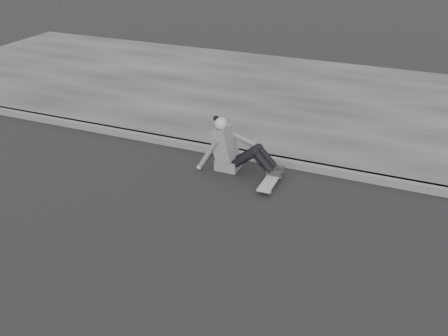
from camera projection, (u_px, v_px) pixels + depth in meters
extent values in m
plane|color=black|center=(407.00, 302.00, 5.36)|extent=(80.00, 80.00, 0.00)
cube|color=#4C4C4C|center=(422.00, 187.00, 7.44)|extent=(24.00, 0.16, 0.12)
cube|color=#363636|center=(431.00, 117.00, 9.91)|extent=(24.00, 6.00, 0.12)
cylinder|color=#9F9F9A|center=(260.00, 190.00, 7.44)|extent=(0.03, 0.05, 0.05)
cylinder|color=#9F9F9A|center=(270.00, 192.00, 7.38)|extent=(0.03, 0.05, 0.05)
cylinder|color=#9F9F9A|center=(271.00, 175.00, 7.86)|extent=(0.03, 0.05, 0.05)
cylinder|color=#9F9F9A|center=(280.00, 176.00, 7.81)|extent=(0.03, 0.05, 0.05)
cube|color=#333335|center=(265.00, 189.00, 7.40)|extent=(0.16, 0.04, 0.03)
cube|color=#333335|center=(276.00, 174.00, 7.82)|extent=(0.16, 0.04, 0.03)
cube|color=slate|center=(271.00, 180.00, 7.60)|extent=(0.20, 0.78, 0.02)
cube|color=#515154|center=(228.00, 163.00, 8.07)|extent=(0.36, 0.34, 0.18)
cube|color=#515154|center=(224.00, 144.00, 7.94)|extent=(0.37, 0.40, 0.57)
cube|color=#515154|center=(217.00, 135.00, 7.92)|extent=(0.14, 0.30, 0.20)
cylinder|color=gray|center=(221.00, 129.00, 7.84)|extent=(0.09, 0.09, 0.08)
sphere|color=gray|center=(221.00, 124.00, 7.80)|extent=(0.20, 0.20, 0.20)
sphere|color=black|center=(216.00, 118.00, 7.82)|extent=(0.09, 0.09, 0.09)
cylinder|color=black|center=(245.00, 158.00, 7.80)|extent=(0.43, 0.13, 0.39)
cylinder|color=black|center=(249.00, 153.00, 7.95)|extent=(0.43, 0.13, 0.39)
cylinder|color=black|center=(263.00, 162.00, 7.70)|extent=(0.35, 0.11, 0.36)
cylinder|color=black|center=(267.00, 157.00, 7.85)|extent=(0.35, 0.11, 0.36)
sphere|color=black|center=(255.00, 152.00, 7.68)|extent=(0.13, 0.13, 0.13)
sphere|color=black|center=(259.00, 148.00, 7.83)|extent=(0.13, 0.13, 0.13)
cube|color=#242424|center=(274.00, 173.00, 7.71)|extent=(0.24, 0.08, 0.07)
cube|color=#242424|center=(277.00, 168.00, 7.86)|extent=(0.24, 0.08, 0.07)
cylinder|color=#515154|center=(208.00, 155.00, 7.90)|extent=(0.38, 0.08, 0.58)
sphere|color=gray|center=(199.00, 167.00, 8.06)|extent=(0.08, 0.08, 0.08)
cylinder|color=#515154|center=(242.00, 139.00, 7.96)|extent=(0.48, 0.08, 0.21)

